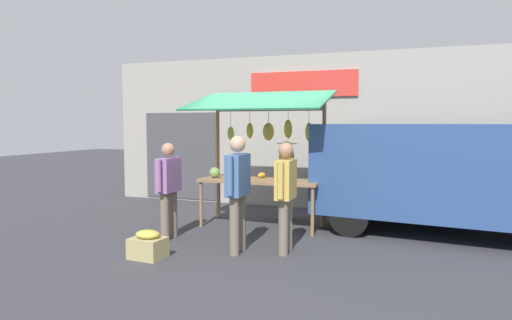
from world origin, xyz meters
The scene contains 9 objects.
ground_plane centered at (0.00, 0.00, 0.00)m, with size 40.00×40.00×0.00m, color #38383D.
street_backdrop centered at (0.06, -2.20, 1.70)m, with size 9.00×0.30×3.40m.
market_stall centered at (0.02, -0.03, 1.55)m, with size 2.50×1.46×2.50m.
vendor_with_sunhat centered at (-0.25, -0.75, 0.90)m, with size 0.40×0.67×1.55m.
shopper_in_grey_tee centered at (1.13, 1.37, 0.90)m, with size 0.22×0.68×1.58m.
shopper_in_striped_shirt centered at (-0.24, 1.72, 1.00)m, with size 0.23×0.72×1.71m.
shopper_with_ponytail centered at (-0.89, 1.49, 0.93)m, with size 0.24×0.69×1.62m.
parked_van centered at (-3.05, -0.50, 1.12)m, with size 4.58×2.33×1.88m.
produce_crate_near centered at (0.84, 2.42, 0.18)m, with size 0.50×0.41×0.40m.
Camera 1 is at (-2.75, 7.82, 1.89)m, focal length 32.15 mm.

